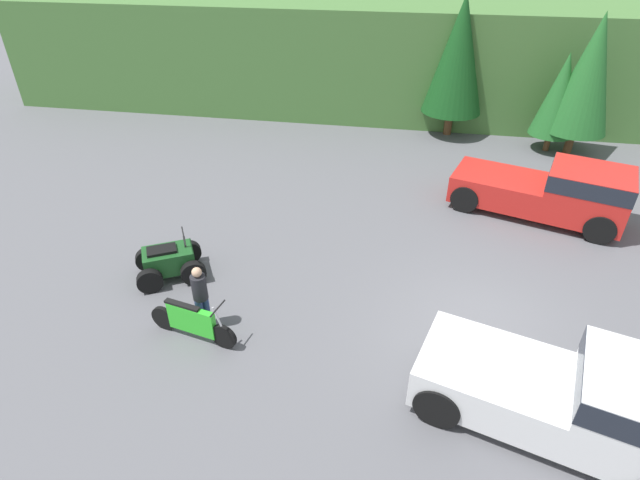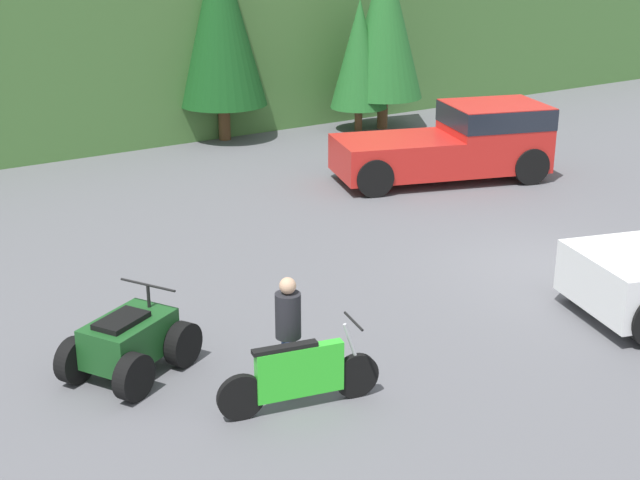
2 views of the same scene
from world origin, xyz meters
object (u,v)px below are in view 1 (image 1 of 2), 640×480
object	(u,v)px
pickup_truck_red	(555,190)
rider_person	(201,295)
dirt_bike	(192,322)
pickup_truck_second	(586,399)
quad_atv	(169,262)

from	to	relation	value
pickup_truck_red	rider_person	distance (m)	11.55
pickup_truck_red	dirt_bike	size ratio (longest dim) A/B	2.50
pickup_truck_second	quad_atv	world-z (taller)	pickup_truck_second
quad_atv	dirt_bike	bearing A→B (deg)	-83.38
rider_person	dirt_bike	bearing A→B (deg)	-76.75
pickup_truck_red	pickup_truck_second	size ratio (longest dim) A/B	1.04
pickup_truck_second	rider_person	world-z (taller)	pickup_truck_second
pickup_truck_red	quad_atv	size ratio (longest dim) A/B	2.58
dirt_bike	rider_person	xyz separation A→B (m)	(0.09, 0.44, 0.45)
pickup_truck_second	rider_person	xyz separation A→B (m)	(-8.05, 1.63, -0.06)
pickup_truck_red	rider_person	xyz separation A→B (m)	(-9.24, -6.93, -0.06)
pickup_truck_second	dirt_bike	world-z (taller)	pickup_truck_second
dirt_bike	quad_atv	size ratio (longest dim) A/B	1.03
quad_atv	rider_person	world-z (taller)	rider_person
pickup_truck_red	pickup_truck_second	world-z (taller)	same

